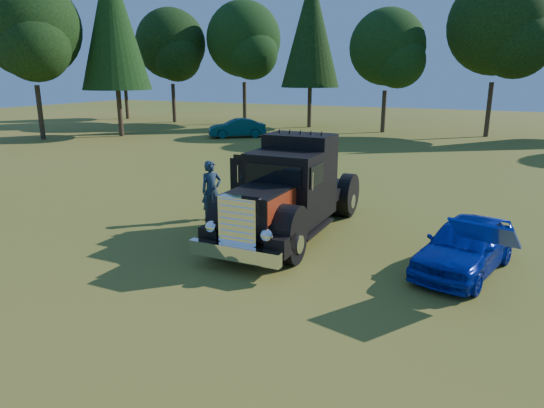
{
  "coord_description": "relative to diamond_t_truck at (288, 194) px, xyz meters",
  "views": [
    {
      "loc": [
        5.19,
        -11.51,
        4.81
      ],
      "look_at": [
        -0.29,
        0.02,
        1.36
      ],
      "focal_mm": 32.0,
      "sensor_mm": 36.0,
      "label": 1
    }
  ],
  "objects": [
    {
      "name": "distant_teal_car",
      "position": [
        -12.96,
        19.8,
        -0.57
      ],
      "size": [
        4.3,
        3.88,
        1.42
      ],
      "primitive_type": "imported",
      "rotation": [
        0.0,
        0.0,
        -0.89
      ],
      "color": "#082734",
      "rests_on": "ground"
    },
    {
      "name": "spectator_far",
      "position": [
        -1.59,
        0.29,
        -0.4
      ],
      "size": [
        0.83,
        0.98,
        1.76
      ],
      "primitive_type": "imported",
      "rotation": [
        0.0,
        0.0,
        1.36
      ],
      "color": "#22264F",
      "rests_on": "ground"
    },
    {
      "name": "ground",
      "position": [
        0.44,
        -1.48,
        -1.28
      ],
      "size": [
        120.0,
        120.0,
        0.0
      ],
      "primitive_type": "plane",
      "color": "#495E1B",
      "rests_on": "ground"
    },
    {
      "name": "hotrod_coupe",
      "position": [
        5.1,
        -0.68,
        -0.6
      ],
      "size": [
        2.53,
        4.38,
        1.89
      ],
      "color": "#0728A0",
      "rests_on": "ground"
    },
    {
      "name": "diamond_t_truck",
      "position": [
        0.0,
        0.0,
        0.0
      ],
      "size": [
        3.38,
        7.16,
        3.0
      ],
      "color": "black",
      "rests_on": "ground"
    },
    {
      "name": "treeline",
      "position": [
        -2.13,
        25.93,
        6.42
      ],
      "size": [
        72.1,
        24.04,
        13.84
      ],
      "color": "#2D2116",
      "rests_on": "ground"
    },
    {
      "name": "spectator_near",
      "position": [
        -2.98,
        0.39,
        -0.27
      ],
      "size": [
        0.8,
        0.88,
        2.01
      ],
      "primitive_type": "imported",
      "rotation": [
        0.0,
        0.0,
        0.99
      ],
      "color": "#1C2442",
      "rests_on": "ground"
    }
  ]
}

